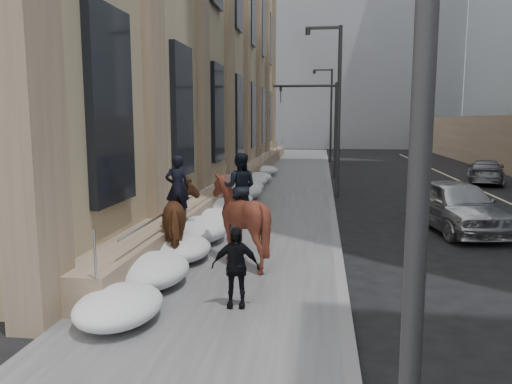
# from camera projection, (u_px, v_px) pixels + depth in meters

# --- Properties ---
(ground) EXTENTS (140.00, 140.00, 0.00)m
(ground) POSITION_uv_depth(u_px,v_px,m) (219.00, 294.00, 10.70)
(ground) COLOR black
(ground) RESTS_ON ground
(sidewalk) EXTENTS (5.00, 80.00, 0.12)m
(sidewalk) POSITION_uv_depth(u_px,v_px,m) (268.00, 209.00, 20.51)
(sidewalk) COLOR #4B4B4E
(sidewalk) RESTS_ON ground
(curb) EXTENTS (0.24, 80.00, 0.12)m
(curb) POSITION_uv_depth(u_px,v_px,m) (333.00, 210.00, 20.17)
(curb) COLOR slate
(curb) RESTS_ON ground
(limestone_building) EXTENTS (6.10, 44.00, 18.00)m
(limestone_building) POSITION_uv_depth(u_px,v_px,m) (199.00, 31.00, 29.68)
(limestone_building) COLOR tan
(limestone_building) RESTS_ON ground
(bg_building_mid) EXTENTS (30.00, 12.00, 28.00)m
(bg_building_mid) POSITION_uv_depth(u_px,v_px,m) (337.00, 42.00, 67.04)
(bg_building_mid) COLOR slate
(bg_building_mid) RESTS_ON ground
(bg_building_far) EXTENTS (24.00, 12.00, 20.00)m
(bg_building_far) POSITION_uv_depth(u_px,v_px,m) (272.00, 80.00, 80.68)
(bg_building_far) COLOR gray
(bg_building_far) RESTS_ON ground
(streetlight_near) EXTENTS (1.71, 0.24, 8.00)m
(streetlight_near) POSITION_uv_depth(u_px,v_px,m) (406.00, 3.00, 3.80)
(streetlight_near) COLOR #2D2D30
(streetlight_near) RESTS_ON ground
(streetlight_mid) EXTENTS (1.71, 0.24, 8.00)m
(streetlight_mid) POSITION_uv_depth(u_px,v_px,m) (336.00, 101.00, 23.43)
(streetlight_mid) COLOR #2D2D30
(streetlight_mid) RESTS_ON ground
(streetlight_far) EXTENTS (1.71, 0.24, 8.00)m
(streetlight_far) POSITION_uv_depth(u_px,v_px,m) (329.00, 109.00, 43.05)
(streetlight_far) COLOR #2D2D30
(streetlight_far) RESTS_ON ground
(traffic_signal) EXTENTS (4.10, 0.22, 6.00)m
(traffic_signal) POSITION_uv_depth(u_px,v_px,m) (321.00, 115.00, 31.45)
(traffic_signal) COLOR #2D2D30
(traffic_signal) RESTS_ON ground
(snow_bank) EXTENTS (1.70, 18.10, 0.76)m
(snow_bank) POSITION_uv_depth(u_px,v_px,m) (226.00, 206.00, 18.77)
(snow_bank) COLOR white
(snow_bank) RESTS_ON sidewalk
(mounted_horse_left) EXTENTS (1.74, 2.57, 2.66)m
(mounted_horse_left) POSITION_uv_depth(u_px,v_px,m) (183.00, 216.00, 13.09)
(mounted_horse_left) COLOR #4D2B17
(mounted_horse_left) RESTS_ON sidewalk
(mounted_horse_right) EXTENTS (1.84, 2.06, 2.77)m
(mounted_horse_right) POSITION_uv_depth(u_px,v_px,m) (239.00, 216.00, 12.45)
(mounted_horse_right) COLOR #471E14
(mounted_horse_right) RESTS_ON sidewalk
(pedestrian) EXTENTS (0.95, 0.47, 1.57)m
(pedestrian) POSITION_uv_depth(u_px,v_px,m) (235.00, 267.00, 9.54)
(pedestrian) COLOR black
(pedestrian) RESTS_ON sidewalk
(car_silver) EXTENTS (2.83, 5.31, 1.72)m
(car_silver) POSITION_uv_depth(u_px,v_px,m) (457.00, 205.00, 16.66)
(car_silver) COLOR #A4A8AC
(car_silver) RESTS_ON ground
(car_grey) EXTENTS (3.24, 5.15, 1.39)m
(car_grey) POSITION_uv_depth(u_px,v_px,m) (486.00, 172.00, 29.03)
(car_grey) COLOR slate
(car_grey) RESTS_ON ground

